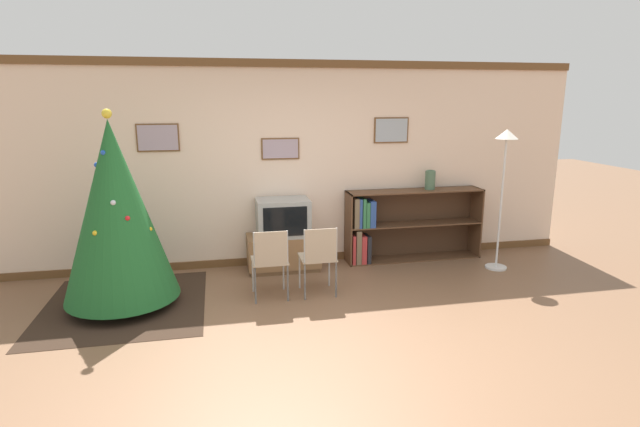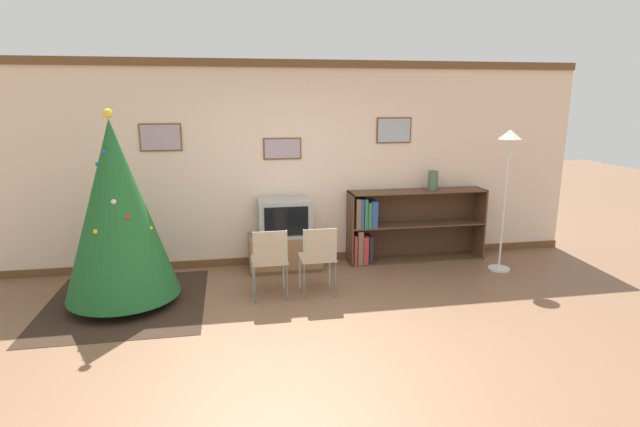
{
  "view_description": "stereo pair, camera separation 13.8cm",
  "coord_description": "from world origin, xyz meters",
  "px_view_note": "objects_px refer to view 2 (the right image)",
  "views": [
    {
      "loc": [
        -0.89,
        -4.11,
        2.23
      ],
      "look_at": [
        0.24,
        1.33,
        0.93
      ],
      "focal_mm": 28.0,
      "sensor_mm": 36.0,
      "label": 1
    },
    {
      "loc": [
        -0.76,
        -4.13,
        2.23
      ],
      "look_at": [
        0.24,
        1.33,
        0.93
      ],
      "focal_mm": 28.0,
      "sensor_mm": 36.0,
      "label": 2
    }
  ],
  "objects_px": {
    "bookshelf": "(394,227)",
    "tv_console": "(285,252)",
    "folding_chair_right": "(319,256)",
    "vase": "(433,180)",
    "folding_chair_left": "(270,259)",
    "christmas_tree": "(117,210)",
    "standing_lamp": "(508,164)",
    "television": "(284,217)"
  },
  "relations": [
    {
      "from": "christmas_tree",
      "to": "tv_console",
      "type": "xyz_separation_m",
      "value": [
        1.87,
        0.83,
        -0.83
      ]
    },
    {
      "from": "standing_lamp",
      "to": "christmas_tree",
      "type": "bearing_deg",
      "value": -176.45
    },
    {
      "from": "folding_chair_left",
      "to": "bookshelf",
      "type": "relative_size",
      "value": 0.43
    },
    {
      "from": "christmas_tree",
      "to": "bookshelf",
      "type": "bearing_deg",
      "value": 15.07
    },
    {
      "from": "bookshelf",
      "to": "standing_lamp",
      "type": "relative_size",
      "value": 1.04
    },
    {
      "from": "folding_chair_left",
      "to": "vase",
      "type": "height_order",
      "value": "vase"
    },
    {
      "from": "folding_chair_left",
      "to": "standing_lamp",
      "type": "xyz_separation_m",
      "value": [
        3.06,
        0.44,
        0.94
      ]
    },
    {
      "from": "bookshelf",
      "to": "vase",
      "type": "height_order",
      "value": "vase"
    },
    {
      "from": "folding_chair_left",
      "to": "vase",
      "type": "distance_m",
      "value": 2.65
    },
    {
      "from": "folding_chair_left",
      "to": "bookshelf",
      "type": "height_order",
      "value": "bookshelf"
    },
    {
      "from": "vase",
      "to": "folding_chair_left",
      "type": "bearing_deg",
      "value": -155.43
    },
    {
      "from": "christmas_tree",
      "to": "standing_lamp",
      "type": "distance_m",
      "value": 4.68
    },
    {
      "from": "bookshelf",
      "to": "christmas_tree",
      "type": "bearing_deg",
      "value": -164.93
    },
    {
      "from": "christmas_tree",
      "to": "standing_lamp",
      "type": "bearing_deg",
      "value": 3.55
    },
    {
      "from": "folding_chair_right",
      "to": "standing_lamp",
      "type": "bearing_deg",
      "value": 10.01
    },
    {
      "from": "christmas_tree",
      "to": "folding_chair_right",
      "type": "xyz_separation_m",
      "value": [
        2.15,
        -0.15,
        -0.59
      ]
    },
    {
      "from": "television",
      "to": "folding_chair_left",
      "type": "distance_m",
      "value": 1.04
    },
    {
      "from": "tv_console",
      "to": "folding_chair_right",
      "type": "height_order",
      "value": "folding_chair_right"
    },
    {
      "from": "christmas_tree",
      "to": "television",
      "type": "xyz_separation_m",
      "value": [
        1.87,
        0.83,
        -0.35
      ]
    },
    {
      "from": "christmas_tree",
      "to": "vase",
      "type": "distance_m",
      "value": 4.04
    },
    {
      "from": "christmas_tree",
      "to": "tv_console",
      "type": "height_order",
      "value": "christmas_tree"
    },
    {
      "from": "christmas_tree",
      "to": "folding_chair_right",
      "type": "distance_m",
      "value": 2.23
    },
    {
      "from": "christmas_tree",
      "to": "folding_chair_left",
      "type": "distance_m",
      "value": 1.7
    },
    {
      "from": "tv_console",
      "to": "television",
      "type": "xyz_separation_m",
      "value": [
        0.0,
        -0.0,
        0.47
      ]
    },
    {
      "from": "tv_console",
      "to": "folding_chair_left",
      "type": "xyz_separation_m",
      "value": [
        -0.28,
        -0.98,
        0.24
      ]
    },
    {
      "from": "folding_chair_right",
      "to": "vase",
      "type": "distance_m",
      "value": 2.18
    },
    {
      "from": "folding_chair_left",
      "to": "tv_console",
      "type": "bearing_deg",
      "value": 74.29
    },
    {
      "from": "bookshelf",
      "to": "vase",
      "type": "distance_m",
      "value": 0.83
    },
    {
      "from": "tv_console",
      "to": "vase",
      "type": "xyz_separation_m",
      "value": [
        2.06,
        0.09,
        0.89
      ]
    },
    {
      "from": "bookshelf",
      "to": "tv_console",
      "type": "bearing_deg",
      "value": -176.75
    },
    {
      "from": "tv_console",
      "to": "standing_lamp",
      "type": "height_order",
      "value": "standing_lamp"
    },
    {
      "from": "christmas_tree",
      "to": "bookshelf",
      "type": "relative_size",
      "value": 1.11
    },
    {
      "from": "christmas_tree",
      "to": "vase",
      "type": "relative_size",
      "value": 7.9
    },
    {
      "from": "vase",
      "to": "tv_console",
      "type": "bearing_deg",
      "value": -177.56
    },
    {
      "from": "tv_console",
      "to": "vase",
      "type": "relative_size",
      "value": 3.53
    },
    {
      "from": "vase",
      "to": "standing_lamp",
      "type": "xyz_separation_m",
      "value": [
        0.72,
        -0.63,
        0.29
      ]
    },
    {
      "from": "vase",
      "to": "standing_lamp",
      "type": "relative_size",
      "value": 0.15
    },
    {
      "from": "television",
      "to": "folding_chair_right",
      "type": "xyz_separation_m",
      "value": [
        0.28,
        -0.98,
        -0.23
      ]
    },
    {
      "from": "christmas_tree",
      "to": "television",
      "type": "relative_size",
      "value": 3.12
    },
    {
      "from": "tv_console",
      "to": "folding_chair_left",
      "type": "height_order",
      "value": "folding_chair_left"
    },
    {
      "from": "christmas_tree",
      "to": "tv_console",
      "type": "bearing_deg",
      "value": 23.89
    },
    {
      "from": "folding_chair_right",
      "to": "bookshelf",
      "type": "xyz_separation_m",
      "value": [
        1.25,
        1.07,
        0.01
      ]
    }
  ]
}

